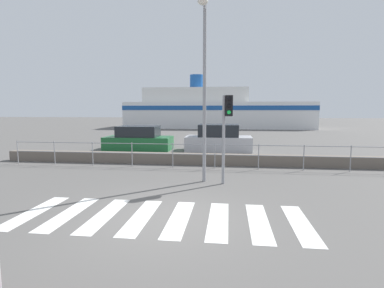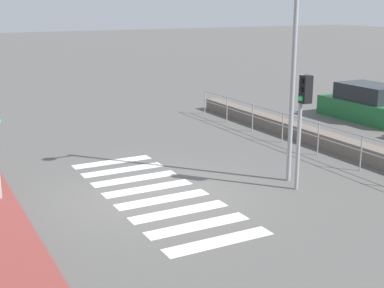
{
  "view_description": "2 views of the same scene",
  "coord_description": "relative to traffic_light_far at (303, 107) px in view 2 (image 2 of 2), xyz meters",
  "views": [
    {
      "loc": [
        1.48,
        -6.58,
        2.52
      ],
      "look_at": [
        0.42,
        2.0,
        1.5
      ],
      "focal_mm": 28.0,
      "sensor_mm": 36.0,
      "label": 1
    },
    {
      "loc": [
        11.55,
        -5.12,
        4.65
      ],
      "look_at": [
        0.03,
        1.0,
        1.2
      ],
      "focal_mm": 50.0,
      "sensor_mm": 36.0,
      "label": 2
    }
  ],
  "objects": [
    {
      "name": "ground_plane",
      "position": [
        -1.41,
        -3.35,
        -2.17
      ],
      "size": [
        160.0,
        160.0,
        0.0
      ],
      "primitive_type": "plane",
      "color": "#565451"
    },
    {
      "name": "crosswalk",
      "position": [
        -1.49,
        -3.35,
        -2.17
      ],
      "size": [
        6.75,
        2.4,
        0.01
      ],
      "color": "silver",
      "rests_on": "ground_plane"
    },
    {
      "name": "seawall",
      "position": [
        -1.41,
        3.5,
        -1.93
      ],
      "size": [
        18.16,
        0.55,
        0.48
      ],
      "color": "#6B6056",
      "rests_on": "ground_plane"
    },
    {
      "name": "harbor_fence",
      "position": [
        -1.41,
        2.62,
        -1.47
      ],
      "size": [
        16.38,
        0.04,
        1.07
      ],
      "color": "gray",
      "rests_on": "ground_plane"
    },
    {
      "name": "traffic_light_far",
      "position": [
        0.0,
        0.0,
        0.0
      ],
      "size": [
        0.34,
        0.32,
        2.96
      ],
      "color": "gray",
      "rests_on": "ground_plane"
    },
    {
      "name": "streetlamp",
      "position": [
        -0.77,
        0.07,
        1.51
      ],
      "size": [
        0.32,
        1.09,
        5.92
      ],
      "color": "gray",
      "rests_on": "ground_plane"
    },
    {
      "name": "parked_car_green",
      "position": [
        -5.49,
        8.01,
        -1.55
      ],
      "size": [
        4.09,
        1.88,
        1.46
      ],
      "color": "#1E6633",
      "rests_on": "ground_plane"
    }
  ]
}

